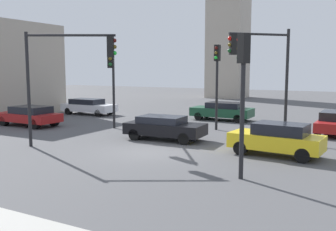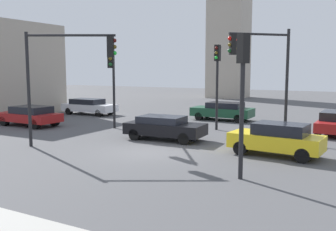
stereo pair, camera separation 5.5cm
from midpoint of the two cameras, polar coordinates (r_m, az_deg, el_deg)
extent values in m
plane|color=#4C4C4F|center=(17.87, -2.79, -5.43)|extent=(109.96, 109.96, 0.00)
cylinder|color=black|center=(21.17, 17.40, 4.27)|extent=(0.16, 0.16, 5.90)
cylinder|color=black|center=(20.33, 13.61, 11.74)|extent=(2.48, 2.49, 0.12)
cube|color=black|center=(19.62, 9.83, 10.40)|extent=(0.45, 0.45, 1.00)
sphere|color=red|center=(19.55, 9.31, 11.30)|extent=(0.20, 0.20, 0.20)
sphere|color=#594714|center=(19.53, 9.30, 10.42)|extent=(0.20, 0.20, 0.20)
sphere|color=#14471E|center=(19.51, 9.28, 9.54)|extent=(0.20, 0.20, 0.20)
cylinder|color=black|center=(13.34, 11.11, 1.15)|extent=(0.16, 0.16, 5.02)
cube|color=black|center=(13.29, 11.32, 9.81)|extent=(0.43, 0.43, 1.00)
sphere|color=red|center=(13.45, 10.75, 11.07)|extent=(0.20, 0.20, 0.20)
sphere|color=#594714|center=(13.43, 10.72, 9.79)|extent=(0.20, 0.20, 0.20)
sphere|color=#14471E|center=(13.42, 10.69, 8.51)|extent=(0.20, 0.20, 0.20)
cylinder|color=black|center=(24.11, 7.41, 4.13)|extent=(0.16, 0.16, 5.32)
cube|color=black|center=(24.10, 7.49, 9.27)|extent=(0.34, 0.34, 1.00)
sphere|color=#4C0F0C|center=(23.94, 7.30, 10.01)|extent=(0.20, 0.20, 0.20)
sphere|color=#594714|center=(23.92, 7.29, 9.29)|extent=(0.20, 0.20, 0.20)
sphere|color=green|center=(23.91, 7.28, 8.57)|extent=(0.20, 0.20, 0.20)
cylinder|color=black|center=(19.93, -20.05, 3.60)|extent=(0.16, 0.16, 5.61)
cylinder|color=black|center=(19.35, -14.25, 11.56)|extent=(3.83, 2.19, 0.12)
cube|color=black|center=(18.95, -8.51, 10.12)|extent=(0.43, 0.43, 1.00)
sphere|color=#4C0F0C|center=(18.94, -7.92, 11.05)|extent=(0.20, 0.20, 0.20)
sphere|color=#594714|center=(18.92, -7.90, 10.14)|extent=(0.20, 0.20, 0.20)
sphere|color=green|center=(18.90, -7.88, 9.23)|extent=(0.20, 0.20, 0.20)
cylinder|color=black|center=(24.86, -8.04, 4.01)|extent=(0.16, 0.16, 5.16)
cylinder|color=black|center=(22.69, -8.34, 9.68)|extent=(2.55, 3.63, 0.12)
cube|color=black|center=(20.76, -8.53, 8.42)|extent=(0.45, 0.45, 1.00)
sphere|color=red|center=(20.57, -8.57, 9.26)|extent=(0.20, 0.20, 0.20)
sphere|color=#594714|center=(20.56, -8.55, 8.43)|extent=(0.20, 0.20, 0.20)
sphere|color=#14471E|center=(20.55, -8.54, 7.59)|extent=(0.20, 0.20, 0.20)
cube|color=silver|center=(32.87, -11.60, 1.17)|extent=(4.68, 1.95, 0.60)
cube|color=black|center=(32.98, -11.94, 2.05)|extent=(2.63, 1.69, 0.47)
cylinder|color=black|center=(32.54, -8.58, 0.65)|extent=(0.58, 0.35, 0.58)
cylinder|color=black|center=(31.33, -10.24, 0.37)|extent=(0.58, 0.35, 0.58)
cylinder|color=black|center=(34.50, -12.82, 0.91)|extent=(0.58, 0.35, 0.58)
cylinder|color=black|center=(33.36, -14.53, 0.65)|extent=(0.58, 0.35, 0.58)
cube|color=yellow|center=(17.58, 15.89, -3.75)|extent=(4.12, 2.01, 0.66)
cube|color=black|center=(17.43, 16.58, -2.00)|extent=(2.35, 1.67, 0.54)
cylinder|color=black|center=(17.46, 10.91, -4.79)|extent=(0.65, 0.35, 0.62)
cylinder|color=black|center=(18.72, 12.54, -4.04)|extent=(0.65, 0.35, 0.62)
cylinder|color=black|center=(16.64, 19.60, -5.66)|extent=(0.65, 0.35, 0.62)
cylinder|color=black|center=(17.96, 20.67, -4.79)|extent=(0.65, 0.35, 0.62)
cube|color=#19472D|center=(28.99, 8.16, 0.53)|extent=(4.52, 2.02, 0.64)
cube|color=black|center=(28.87, 8.60, 1.50)|extent=(2.53, 1.77, 0.46)
cylinder|color=black|center=(28.84, 4.73, -0.09)|extent=(0.60, 0.36, 0.59)
cylinder|color=black|center=(30.34, 5.97, 0.24)|extent=(0.60, 0.36, 0.59)
cylinder|color=black|center=(27.77, 10.53, -0.46)|extent=(0.60, 0.36, 0.59)
cylinder|color=black|center=(29.32, 11.52, -0.09)|extent=(0.60, 0.36, 0.59)
cube|color=maroon|center=(24.48, 23.82, -1.29)|extent=(1.93, 4.12, 0.56)
cube|color=black|center=(24.62, 23.94, -0.06)|extent=(1.66, 2.33, 0.53)
cylinder|color=black|center=(23.26, 21.57, -2.29)|extent=(0.34, 0.59, 0.58)
cylinder|color=black|center=(25.97, 22.53, -1.41)|extent=(0.34, 0.59, 0.58)
cube|color=maroon|center=(27.43, -19.98, -0.21)|extent=(4.46, 2.04, 0.55)
cube|color=black|center=(27.20, -19.72, 0.78)|extent=(2.51, 1.77, 0.51)
cylinder|color=black|center=(28.12, -23.21, -0.76)|extent=(0.66, 0.36, 0.66)
cylinder|color=black|center=(29.12, -20.68, -0.39)|extent=(0.66, 0.36, 0.66)
cylinder|color=black|center=(25.80, -19.14, -1.22)|extent=(0.66, 0.36, 0.66)
cylinder|color=black|center=(26.89, -16.55, -0.81)|extent=(0.66, 0.36, 0.66)
cube|color=black|center=(20.67, -0.34, -1.98)|extent=(4.38, 2.10, 0.61)
cube|color=black|center=(20.70, -0.87, -0.65)|extent=(2.48, 1.77, 0.41)
cylinder|color=black|center=(20.84, 4.19, -2.78)|extent=(0.64, 0.37, 0.62)
cylinder|color=black|center=(19.45, 2.55, -3.47)|extent=(0.64, 0.37, 0.62)
cylinder|color=black|center=(22.05, -2.88, -2.23)|extent=(0.64, 0.37, 0.62)
cylinder|color=black|center=(20.74, -4.89, -2.84)|extent=(0.64, 0.37, 0.62)
camera|label=1|loc=(0.03, -89.92, 0.01)|focal=40.75mm
camera|label=2|loc=(0.03, 90.08, -0.01)|focal=40.75mm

